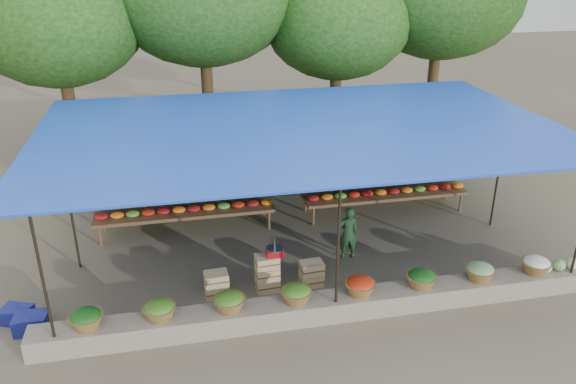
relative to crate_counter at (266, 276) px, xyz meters
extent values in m
plane|color=brown|center=(1.07, 1.66, -0.31)|extent=(60.00, 60.00, 0.00)
cube|color=#6A6255|center=(1.07, -1.09, -0.11)|extent=(10.60, 0.55, 0.40)
cylinder|color=black|center=(-3.73, -1.24, 1.09)|extent=(0.05, 0.05, 2.80)
cylinder|color=black|center=(1.07, -1.24, 1.09)|extent=(0.05, 0.05, 2.80)
cylinder|color=black|center=(-3.73, 1.66, 1.09)|extent=(0.05, 0.05, 2.80)
cylinder|color=black|center=(5.87, 1.66, 1.09)|extent=(0.05, 0.05, 2.80)
cylinder|color=black|center=(-3.73, 4.56, 1.09)|extent=(0.05, 0.05, 2.80)
cylinder|color=black|center=(1.07, 4.56, 1.09)|extent=(0.05, 0.05, 2.80)
cylinder|color=black|center=(5.87, 4.56, 1.09)|extent=(0.05, 0.05, 2.80)
cube|color=blue|center=(1.07, 1.66, 2.49)|extent=(10.80, 6.60, 0.04)
cube|color=blue|center=(1.07, -0.34, 2.31)|extent=(10.80, 2.19, 0.26)
cube|color=blue|center=(1.07, 3.66, 2.31)|extent=(10.80, 2.19, 0.26)
cylinder|color=#A6A6AB|center=(1.07, 3.06, 1.71)|extent=(9.60, 0.01, 0.01)
ellipsoid|color=yellow|center=(-3.43, 3.06, 1.43)|extent=(0.23, 0.17, 0.30)
ellipsoid|color=yellow|center=(-2.87, 3.06, 1.43)|extent=(0.23, 0.17, 0.30)
ellipsoid|color=yellow|center=(-2.31, 3.06, 1.43)|extent=(0.23, 0.17, 0.30)
ellipsoid|color=yellow|center=(-1.75, 3.06, 1.43)|extent=(0.23, 0.17, 0.30)
ellipsoid|color=yellow|center=(-1.18, 3.06, 1.43)|extent=(0.23, 0.17, 0.30)
ellipsoid|color=yellow|center=(-0.62, 3.06, 1.43)|extent=(0.23, 0.17, 0.30)
ellipsoid|color=yellow|center=(-0.06, 3.06, 1.43)|extent=(0.23, 0.17, 0.30)
ellipsoid|color=yellow|center=(0.50, 3.06, 1.43)|extent=(0.23, 0.17, 0.30)
ellipsoid|color=yellow|center=(1.07, 3.06, 1.43)|extent=(0.23, 0.17, 0.30)
ellipsoid|color=yellow|center=(1.63, 3.06, 1.43)|extent=(0.23, 0.17, 0.30)
ellipsoid|color=yellow|center=(2.19, 3.06, 1.43)|extent=(0.23, 0.17, 0.30)
ellipsoid|color=yellow|center=(2.75, 3.06, 1.43)|extent=(0.23, 0.17, 0.30)
ellipsoid|color=yellow|center=(3.32, 3.06, 1.43)|extent=(0.23, 0.17, 0.30)
ellipsoid|color=yellow|center=(3.88, 3.06, 1.43)|extent=(0.23, 0.17, 0.30)
ellipsoid|color=yellow|center=(4.44, 3.06, 1.43)|extent=(0.23, 0.17, 0.30)
ellipsoid|color=yellow|center=(5.00, 3.06, 1.43)|extent=(0.23, 0.17, 0.30)
ellipsoid|color=yellow|center=(5.57, 3.06, 1.43)|extent=(0.23, 0.17, 0.30)
ellipsoid|color=#165316|center=(-3.23, -1.09, 0.31)|extent=(0.52, 0.52, 0.23)
ellipsoid|color=#3E741F|center=(-2.03, -1.09, 0.31)|extent=(0.52, 0.52, 0.23)
ellipsoid|color=#3E741F|center=(-0.83, -1.09, 0.31)|extent=(0.52, 0.52, 0.23)
ellipsoid|color=#3E741F|center=(0.37, -1.09, 0.31)|extent=(0.52, 0.52, 0.23)
ellipsoid|color=red|center=(1.57, -1.09, 0.31)|extent=(0.52, 0.52, 0.23)
ellipsoid|color=#165316|center=(2.77, -1.09, 0.31)|extent=(0.52, 0.52, 0.23)
ellipsoid|color=#79A567|center=(3.97, -1.09, 0.31)|extent=(0.52, 0.52, 0.23)
ellipsoid|color=white|center=(5.17, -1.09, 0.31)|extent=(0.52, 0.52, 0.23)
cube|color=#174017|center=(1.07, 4.81, 0.94)|extent=(10.60, 0.06, 2.50)
cylinder|color=#372614|center=(-4.43, 7.46, 1.67)|extent=(0.36, 0.36, 3.97)
ellipsoid|color=#0E340E|center=(-4.43, 7.46, 4.15)|extent=(4.77, 4.77, 3.69)
cylinder|color=#372614|center=(-0.43, 7.86, 1.93)|extent=(0.36, 0.36, 4.48)
cylinder|color=#372614|center=(3.57, 7.56, 1.55)|extent=(0.36, 0.36, 3.71)
ellipsoid|color=#0E340E|center=(3.57, 7.56, 3.87)|extent=(4.47, 4.47, 3.45)
cylinder|color=#372614|center=(7.07, 7.96, 1.87)|extent=(0.36, 0.36, 4.35)
cube|color=#513120|center=(-1.43, 2.96, 0.19)|extent=(4.20, 0.95, 0.08)
cube|color=#513120|center=(-1.43, 3.26, 0.47)|extent=(4.20, 0.35, 0.06)
cylinder|color=#513120|center=(-3.38, 2.56, -0.06)|extent=(0.06, 0.06, 0.50)
cylinder|color=#513120|center=(0.52, 2.56, -0.06)|extent=(0.06, 0.06, 0.50)
cylinder|color=#513120|center=(-3.38, 3.36, -0.06)|extent=(0.06, 0.06, 0.50)
cylinder|color=#513120|center=(0.52, 3.36, -0.06)|extent=(0.06, 0.06, 0.50)
ellipsoid|color=maroon|center=(-3.33, 2.81, 0.29)|extent=(0.31, 0.26, 0.13)
ellipsoid|color=#5FA432|center=(-3.33, 3.26, 0.56)|extent=(0.26, 0.22, 0.12)
ellipsoid|color=orange|center=(-2.98, 2.81, 0.29)|extent=(0.31, 0.26, 0.13)
ellipsoid|color=red|center=(-2.98, 3.26, 0.56)|extent=(0.26, 0.22, 0.12)
ellipsoid|color=#5FA432|center=(-2.63, 2.81, 0.29)|extent=(0.31, 0.26, 0.13)
ellipsoid|color=maroon|center=(-2.63, 3.26, 0.56)|extent=(0.26, 0.22, 0.12)
ellipsoid|color=red|center=(-2.28, 2.81, 0.29)|extent=(0.31, 0.26, 0.13)
ellipsoid|color=orange|center=(-2.28, 3.26, 0.56)|extent=(0.26, 0.22, 0.12)
ellipsoid|color=maroon|center=(-1.93, 2.81, 0.29)|extent=(0.31, 0.26, 0.13)
ellipsoid|color=maroon|center=(-1.93, 3.26, 0.56)|extent=(0.26, 0.22, 0.12)
ellipsoid|color=orange|center=(-1.58, 2.81, 0.29)|extent=(0.31, 0.26, 0.13)
ellipsoid|color=orange|center=(-1.58, 3.26, 0.56)|extent=(0.26, 0.22, 0.12)
ellipsoid|color=maroon|center=(-1.23, 2.81, 0.29)|extent=(0.31, 0.26, 0.13)
ellipsoid|color=#5FA432|center=(-1.23, 3.26, 0.56)|extent=(0.26, 0.22, 0.12)
ellipsoid|color=orange|center=(-0.88, 2.81, 0.29)|extent=(0.31, 0.26, 0.13)
ellipsoid|color=red|center=(-0.88, 3.26, 0.56)|extent=(0.26, 0.22, 0.12)
ellipsoid|color=#5FA432|center=(-0.53, 2.81, 0.29)|extent=(0.31, 0.26, 0.13)
ellipsoid|color=maroon|center=(-0.53, 3.26, 0.56)|extent=(0.26, 0.22, 0.12)
ellipsoid|color=red|center=(-0.18, 2.81, 0.29)|extent=(0.31, 0.26, 0.13)
ellipsoid|color=orange|center=(-0.18, 3.26, 0.56)|extent=(0.26, 0.22, 0.12)
ellipsoid|color=maroon|center=(0.17, 2.81, 0.29)|extent=(0.31, 0.26, 0.13)
ellipsoid|color=maroon|center=(0.17, 3.26, 0.56)|extent=(0.26, 0.22, 0.12)
ellipsoid|color=orange|center=(0.52, 2.81, 0.29)|extent=(0.31, 0.26, 0.13)
ellipsoid|color=orange|center=(0.52, 3.26, 0.56)|extent=(0.26, 0.22, 0.12)
cube|color=#513120|center=(3.57, 2.96, 0.19)|extent=(4.20, 0.95, 0.08)
cube|color=#513120|center=(3.57, 3.26, 0.47)|extent=(4.20, 0.35, 0.06)
cylinder|color=#513120|center=(1.62, 2.56, -0.06)|extent=(0.06, 0.06, 0.50)
cylinder|color=#513120|center=(5.52, 2.56, -0.06)|extent=(0.06, 0.06, 0.50)
cylinder|color=#513120|center=(1.62, 3.36, -0.06)|extent=(0.06, 0.06, 0.50)
cylinder|color=#513120|center=(5.52, 3.36, -0.06)|extent=(0.06, 0.06, 0.50)
ellipsoid|color=maroon|center=(1.67, 2.81, 0.29)|extent=(0.31, 0.26, 0.13)
ellipsoid|color=#5FA432|center=(1.67, 3.26, 0.56)|extent=(0.26, 0.22, 0.12)
ellipsoid|color=orange|center=(2.02, 2.81, 0.29)|extent=(0.31, 0.26, 0.13)
ellipsoid|color=red|center=(2.02, 3.26, 0.56)|extent=(0.26, 0.22, 0.12)
ellipsoid|color=#5FA432|center=(2.37, 2.81, 0.29)|extent=(0.31, 0.26, 0.13)
ellipsoid|color=maroon|center=(2.37, 3.26, 0.56)|extent=(0.26, 0.22, 0.12)
ellipsoid|color=red|center=(2.72, 2.81, 0.29)|extent=(0.31, 0.26, 0.13)
ellipsoid|color=orange|center=(2.72, 3.26, 0.56)|extent=(0.26, 0.22, 0.12)
ellipsoid|color=maroon|center=(3.07, 2.81, 0.29)|extent=(0.31, 0.26, 0.13)
ellipsoid|color=maroon|center=(3.07, 3.26, 0.56)|extent=(0.26, 0.22, 0.12)
ellipsoid|color=orange|center=(3.42, 2.81, 0.29)|extent=(0.31, 0.26, 0.13)
ellipsoid|color=orange|center=(3.42, 3.26, 0.56)|extent=(0.26, 0.22, 0.12)
ellipsoid|color=maroon|center=(3.77, 2.81, 0.29)|extent=(0.31, 0.26, 0.13)
ellipsoid|color=#5FA432|center=(3.77, 3.26, 0.56)|extent=(0.26, 0.22, 0.12)
ellipsoid|color=orange|center=(4.12, 2.81, 0.29)|extent=(0.31, 0.26, 0.13)
ellipsoid|color=red|center=(4.12, 3.26, 0.56)|extent=(0.26, 0.22, 0.12)
ellipsoid|color=#5FA432|center=(4.47, 2.81, 0.29)|extent=(0.31, 0.26, 0.13)
ellipsoid|color=maroon|center=(4.47, 3.26, 0.56)|extent=(0.26, 0.22, 0.12)
ellipsoid|color=red|center=(4.82, 2.81, 0.29)|extent=(0.31, 0.26, 0.13)
ellipsoid|color=orange|center=(4.82, 3.26, 0.56)|extent=(0.26, 0.22, 0.12)
ellipsoid|color=maroon|center=(5.17, 2.81, 0.29)|extent=(0.31, 0.26, 0.13)
ellipsoid|color=maroon|center=(5.17, 3.26, 0.56)|extent=(0.26, 0.22, 0.12)
ellipsoid|color=orange|center=(5.52, 2.81, 0.29)|extent=(0.31, 0.26, 0.13)
ellipsoid|color=orange|center=(5.52, 3.26, 0.56)|extent=(0.26, 0.22, 0.12)
cube|color=tan|center=(-0.97, 0.00, -0.19)|extent=(0.47, 0.37, 0.25)
cube|color=tan|center=(-0.97, 0.00, 0.07)|extent=(0.47, 0.37, 0.25)
cube|color=tan|center=(0.03, 0.00, -0.19)|extent=(0.47, 0.37, 0.25)
cube|color=tan|center=(0.03, 0.00, 0.07)|extent=(0.47, 0.37, 0.25)
cube|color=tan|center=(0.03, 0.00, 0.33)|extent=(0.47, 0.37, 0.25)
cube|color=tan|center=(0.93, 0.00, -0.19)|extent=(0.47, 0.37, 0.25)
cube|color=tan|center=(0.93, 0.00, 0.07)|extent=(0.47, 0.37, 0.25)
cube|color=red|center=(0.18, 0.00, 0.52)|extent=(0.32, 0.28, 0.13)
cylinder|color=#A6A6AB|center=(0.18, 0.00, 0.60)|extent=(0.34, 0.34, 0.03)
cylinder|color=#A6A6AB|center=(0.18, 0.00, 0.71)|extent=(0.03, 0.03, 0.24)
imported|color=#19371D|center=(1.96, 0.89, 0.29)|extent=(0.45, 0.31, 1.20)
imported|color=slate|center=(-2.05, 3.50, 0.52)|extent=(0.92, 0.78, 1.66)
imported|color=slate|center=(3.11, 3.81, 0.46)|extent=(1.14, 0.93, 1.54)
imported|color=slate|center=(4.30, 3.96, 0.45)|extent=(0.95, 0.80, 1.52)
cube|color=navy|center=(-4.59, -0.10, -0.16)|extent=(0.62, 0.53, 0.31)
cube|color=navy|center=(-4.28, -0.44, -0.14)|extent=(0.59, 0.44, 0.34)
camera|label=1|loc=(-1.51, -9.33, 5.96)|focal=35.00mm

